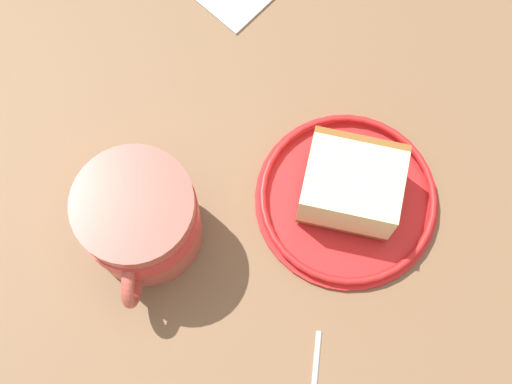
# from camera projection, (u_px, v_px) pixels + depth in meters

# --- Properties ---
(ground_plane) EXTENTS (1.33, 1.33, 0.03)m
(ground_plane) POSITION_uv_depth(u_px,v_px,m) (299.00, 208.00, 0.65)
(ground_plane) COLOR brown
(small_plate) EXTENTS (0.16, 0.16, 0.02)m
(small_plate) POSITION_uv_depth(u_px,v_px,m) (347.00, 198.00, 0.63)
(small_plate) COLOR red
(small_plate) RESTS_ON ground_plane
(cake_slice) EXTENTS (0.11, 0.10, 0.06)m
(cake_slice) POSITION_uv_depth(u_px,v_px,m) (352.00, 185.00, 0.60)
(cake_slice) COLOR brown
(cake_slice) RESTS_ON small_plate
(tea_mug) EXTENTS (0.10, 0.12, 0.09)m
(tea_mug) POSITION_uv_depth(u_px,v_px,m) (140.00, 219.00, 0.58)
(tea_mug) COLOR #BF4C3F
(tea_mug) RESTS_ON ground_plane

